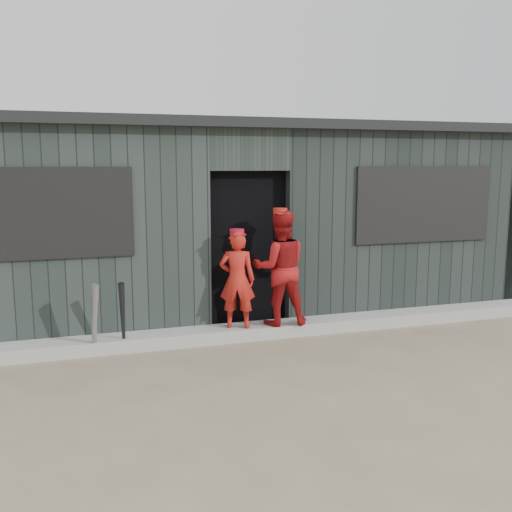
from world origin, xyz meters
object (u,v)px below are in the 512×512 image
object	(u,v)px
bat_right	(123,317)
player_red_left	(237,280)
bat_left	(95,320)
bat_mid	(95,321)
player_grey_back	(251,279)
dugout	(221,219)
player_red_right	(280,268)

from	to	relation	value
bat_right	player_red_left	size ratio (longest dim) A/B	0.72
bat_left	bat_mid	distance (m)	0.03
player_red_left	player_grey_back	size ratio (longest dim) A/B	0.97
bat_right	player_grey_back	size ratio (longest dim) A/B	0.70
bat_mid	player_red_left	bearing A→B (deg)	6.53
bat_right	bat_mid	bearing A→B (deg)	-167.08
player_grey_back	dugout	world-z (taller)	dugout
player_red_left	dugout	size ratio (longest dim) A/B	0.14
player_red_left	dugout	xyz separation A→B (m)	(0.24, 1.72, 0.56)
bat_mid	bat_right	distance (m)	0.31
bat_right	player_grey_back	xyz separation A→B (m)	(1.71, 0.78, 0.18)
player_red_left	player_red_right	distance (m)	0.55
player_red_right	player_grey_back	bearing A→B (deg)	-67.86
bat_mid	bat_right	world-z (taller)	bat_mid
player_red_left	player_grey_back	distance (m)	0.77
bat_right	player_red_left	bearing A→B (deg)	5.07
dugout	player_grey_back	bearing A→B (deg)	-83.02
bat_left	bat_right	bearing A→B (deg)	7.82
bat_left	player_red_left	xyz separation A→B (m)	(1.64, 0.16, 0.31)
player_red_left	bat_right	bearing A→B (deg)	23.97
bat_mid	dugout	xyz separation A→B (m)	(1.88, 1.91, 0.87)
player_grey_back	dugout	bearing A→B (deg)	-104.40
bat_mid	player_red_left	size ratio (longest dim) A/B	0.73
bat_left	player_red_left	size ratio (longest dim) A/B	0.72
player_red_left	bat_mid	bearing A→B (deg)	25.44
bat_mid	dugout	distance (m)	2.82
bat_mid	player_red_right	distance (m)	2.22
bat_right	player_red_left	distance (m)	1.38
bat_left	bat_right	size ratio (longest dim) A/B	1.00
dugout	bat_left	bearing A→B (deg)	-134.96
bat_left	bat_mid	world-z (taller)	same
bat_left	player_grey_back	size ratio (longest dim) A/B	0.71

